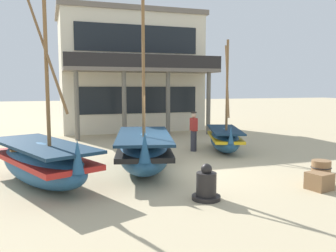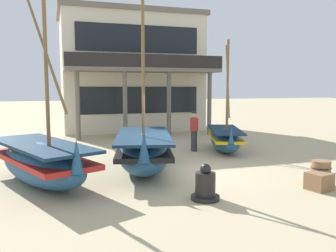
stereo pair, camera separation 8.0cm
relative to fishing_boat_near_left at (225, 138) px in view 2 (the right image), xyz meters
name	(u,v)px [view 2 (the right image)]	position (x,y,z in m)	size (l,w,h in m)	color
ground_plane	(178,173)	(-3.21, -2.95, -0.55)	(120.00, 120.00, 0.00)	tan
fishing_boat_near_left	(225,138)	(0.00, 0.00, 0.00)	(2.29, 3.73, 4.63)	#23517A
fishing_boat_centre_large	(144,150)	(-4.18, -2.34, 0.13)	(2.68, 4.69, 5.85)	#23517A
fishing_boat_far_right	(42,161)	(-7.30, -3.06, 0.11)	(3.16, 4.67, 5.55)	#23517A
fisherman_by_hull	(194,132)	(-1.27, 0.39, 0.29)	(0.26, 0.36, 1.68)	#33333D
capstan_winch	(205,186)	(-3.49, -5.73, -0.20)	(0.71, 0.71, 0.89)	black
wooden_barrel	(321,173)	(0.10, -5.57, -0.20)	(0.56, 0.56, 0.70)	olive
cargo_crate	(319,181)	(-0.27, -5.93, -0.31)	(0.56, 0.56, 0.47)	olive
harbor_building_main	(130,72)	(-2.06, 9.43, 3.15)	(8.91, 7.36, 7.39)	beige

